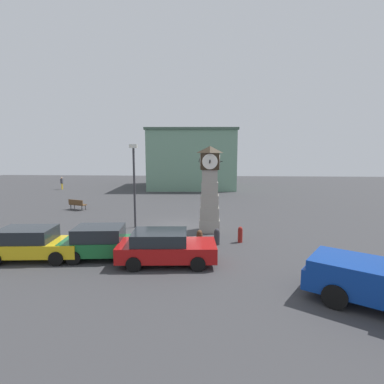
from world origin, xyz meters
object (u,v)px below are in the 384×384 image
at_px(bollard_far_row, 199,240).
at_px(pedestrian_near_bench, 62,182).
at_px(bollard_near_tower, 240,234).
at_px(car_navy_sedan, 32,243).
at_px(car_near_tower, 104,242).
at_px(bench, 77,204).
at_px(street_lamp_near_road, 134,179).
at_px(bollard_mid_row, 217,236).
at_px(car_by_building, 165,247).
at_px(clock_tower, 210,190).

relative_size(bollard_far_row, pedestrian_near_bench, 0.61).
bearing_deg(bollard_near_tower, car_navy_sedan, -162.02).
xyz_separation_m(car_navy_sedan, car_near_tower, (3.27, 0.37, 0.01)).
distance_m(bollard_far_row, bench, 14.83).
bearing_deg(street_lamp_near_road, bollard_mid_row, -32.47).
relative_size(car_navy_sedan, street_lamp_near_road, 0.82).
bearing_deg(bollard_mid_row, bollard_near_tower, 21.17).
bearing_deg(car_near_tower, street_lamp_near_road, 89.63).
bearing_deg(bench, bollard_far_row, -42.29).
distance_m(car_near_tower, car_by_building, 3.05).
distance_m(bollard_near_tower, bollard_mid_row, 1.39).
height_order(clock_tower, bollard_far_row, clock_tower).
bearing_deg(street_lamp_near_road, pedestrian_near_bench, 127.38).
height_order(bollard_near_tower, car_navy_sedan, car_navy_sedan).
xyz_separation_m(clock_tower, car_by_building, (-1.95, -5.67, -1.84)).
height_order(car_navy_sedan, pedestrian_near_bench, pedestrian_near_bench).
bearing_deg(car_by_building, clock_tower, 70.98).
distance_m(bollard_near_tower, street_lamp_near_road, 7.74).
bearing_deg(bench, car_by_building, -51.61).
relative_size(car_navy_sedan, car_near_tower, 1.07).
bearing_deg(bollard_far_row, clock_tower, 82.30).
distance_m(clock_tower, bollard_mid_row, 3.53).
bearing_deg(bollard_far_row, car_navy_sedan, -166.54).
height_order(bollard_near_tower, car_by_building, car_by_building).
bearing_deg(clock_tower, bollard_far_row, -97.70).
xyz_separation_m(bollard_near_tower, bench, (-13.17, 8.61, 0.08)).
bearing_deg(car_navy_sedan, bollard_near_tower, 17.98).
bearing_deg(bollard_mid_row, car_near_tower, -156.31).
xyz_separation_m(bollard_near_tower, pedestrian_near_bench, (-21.50, 22.35, 0.50)).
distance_m(clock_tower, pedestrian_near_bench, 28.24).
xyz_separation_m(car_by_building, bench, (-9.51, 12.00, -0.24)).
height_order(bollard_far_row, street_lamp_near_road, street_lamp_near_road).
xyz_separation_m(car_by_building, street_lamp_near_road, (-2.96, 6.29, 2.45)).
relative_size(bollard_mid_row, bollard_far_row, 0.88).
relative_size(clock_tower, bollard_mid_row, 5.96).
bearing_deg(bench, bollard_mid_row, -37.48).
bearing_deg(car_navy_sedan, car_by_building, -1.57).
bearing_deg(car_navy_sedan, car_near_tower, 6.40).
bearing_deg(car_by_building, bench, 128.39).
bearing_deg(bollard_near_tower, car_by_building, -137.18).
height_order(clock_tower, car_navy_sedan, clock_tower).
height_order(bollard_mid_row, car_navy_sedan, car_navy_sedan).
bearing_deg(bollard_near_tower, bollard_mid_row, -158.83).
relative_size(bench, pedestrian_near_bench, 1.01).
distance_m(bollard_near_tower, car_navy_sedan, 10.44).
bearing_deg(car_navy_sedan, bollard_mid_row, 17.49).
xyz_separation_m(bollard_near_tower, car_near_tower, (-6.66, -2.86, 0.32)).
bearing_deg(bollard_mid_row, street_lamp_near_road, 147.53).
bearing_deg(street_lamp_near_road, clock_tower, -7.20).
bearing_deg(bollard_near_tower, street_lamp_near_road, 156.43).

